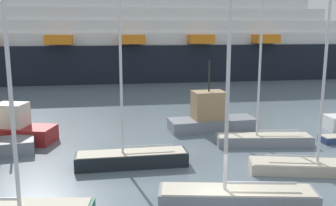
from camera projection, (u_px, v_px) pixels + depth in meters
name	position (u px, v px, depth m)	size (l,w,h in m)	color
sailboat_0	(132.00, 156.00, 22.64)	(6.62, 1.65, 12.32)	black
sailboat_2	(237.00, 192.00, 17.55)	(7.38, 3.02, 13.75)	gray
sailboat_4	(308.00, 164.00, 21.69)	(6.69, 3.26, 9.70)	#BCB29E
sailboat_6	(264.00, 138.00, 26.76)	(6.79, 2.55, 10.34)	gray
fishing_boat_2	(211.00, 116.00, 30.74)	(7.13, 2.80, 5.60)	gray
fishing_boat_3	(9.00, 129.00, 27.51)	(7.05, 4.18, 5.16)	maroon
cruise_ship	(63.00, 39.00, 60.60)	(102.12, 17.11, 19.88)	black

